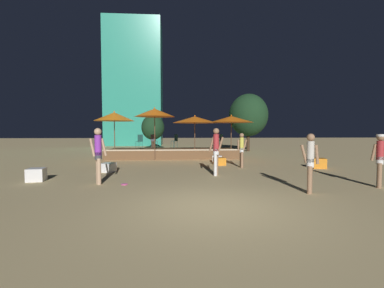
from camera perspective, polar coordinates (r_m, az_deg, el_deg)
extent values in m
plane|color=tan|center=(6.18, 4.84, -13.78)|extent=(120.00, 120.00, 0.00)
cube|color=brown|center=(17.31, -4.36, -2.05)|extent=(8.39, 3.05, 0.56)
cube|color=#CCB793|center=(15.80, -4.42, -1.35)|extent=(8.39, 0.12, 0.08)
cylinder|color=brown|center=(16.17, -16.82, 0.72)|extent=(0.05, 0.05, 2.38)
cone|color=orange|center=(16.18, -16.89, 5.85)|extent=(2.39, 2.39, 0.51)
sphere|color=orange|center=(16.20, -16.91, 6.90)|extent=(0.08, 0.08, 0.08)
cylinder|color=brown|center=(15.98, 0.63, 0.63)|extent=(0.05, 0.05, 2.28)
cone|color=orange|center=(15.99, 0.63, 5.44)|extent=(2.77, 2.77, 0.41)
sphere|color=orange|center=(16.00, 0.63, 6.30)|extent=(0.08, 0.08, 0.08)
cylinder|color=brown|center=(15.66, -8.26, 1.21)|extent=(0.05, 0.05, 2.64)
cone|color=orange|center=(15.69, -8.30, 6.92)|extent=(2.40, 2.40, 0.48)
sphere|color=orange|center=(15.71, -8.31, 7.94)|extent=(0.08, 0.08, 0.08)
cylinder|color=brown|center=(16.14, 8.69, 0.67)|extent=(0.05, 0.05, 2.31)
cone|color=orange|center=(16.14, 8.72, 5.46)|extent=(2.72, 2.72, 0.39)
sphere|color=orange|center=(16.16, 8.73, 6.29)|extent=(0.08, 0.08, 0.08)
cube|color=white|center=(14.59, 5.56, -3.34)|extent=(0.59, 0.59, 0.38)
cube|color=orange|center=(13.68, 26.37, -3.84)|extent=(0.70, 0.70, 0.47)
cube|color=white|center=(10.68, -31.29, -5.84)|extent=(0.63, 0.63, 0.45)
cube|color=white|center=(11.71, -18.14, -4.98)|extent=(0.67, 0.67, 0.39)
cube|color=orange|center=(13.44, 6.11, -3.85)|extent=(0.62, 0.62, 0.39)
cylinder|color=tan|center=(9.23, -20.15, -5.61)|extent=(0.13, 0.13, 0.87)
cylinder|color=tan|center=(9.05, -19.95, -5.77)|extent=(0.13, 0.13, 0.87)
cylinder|color=#3F3F47|center=(9.08, -20.11, -2.48)|extent=(0.22, 0.22, 0.24)
cylinder|color=purple|center=(9.05, -20.15, -0.26)|extent=(0.22, 0.22, 0.67)
cylinder|color=tan|center=(9.03, -21.28, -0.71)|extent=(0.20, 0.15, 0.60)
cylinder|color=tan|center=(9.09, -19.00, -0.65)|extent=(0.21, 0.16, 0.60)
sphere|color=tan|center=(9.04, -20.20, 2.59)|extent=(0.24, 0.24, 0.24)
cylinder|color=white|center=(10.18, 5.21, -4.64)|extent=(0.13, 0.13, 0.88)
cylinder|color=#997051|center=(10.35, 5.51, -4.51)|extent=(0.13, 0.13, 0.88)
cylinder|color=white|center=(10.21, 5.37, -1.69)|extent=(0.23, 0.23, 0.24)
cylinder|color=#B22D33|center=(10.19, 5.38, 0.30)|extent=(0.23, 0.23, 0.67)
cylinder|color=#997051|center=(10.14, 6.38, -0.09)|extent=(0.25, 0.18, 0.60)
cylinder|color=#997051|center=(10.25, 4.40, -0.05)|extent=(0.25, 0.18, 0.60)
sphere|color=#997051|center=(10.18, 5.40, 2.86)|extent=(0.24, 0.24, 0.24)
cylinder|color=#997051|center=(12.72, 10.84, -3.41)|extent=(0.13, 0.13, 0.77)
cylinder|color=#997051|center=(12.57, 11.04, -3.49)|extent=(0.13, 0.13, 0.77)
cylinder|color=white|center=(12.60, 10.96, -1.34)|extent=(0.20, 0.20, 0.24)
cylinder|color=#D8D14C|center=(12.58, 10.97, 0.09)|extent=(0.20, 0.20, 0.59)
cylinder|color=#997051|center=(12.54, 10.25, -0.23)|extent=(0.09, 0.08, 0.53)
cylinder|color=#997051|center=(12.63, 11.68, -0.23)|extent=(0.22, 0.08, 0.53)
sphere|color=#997051|center=(12.57, 10.99, 1.91)|extent=(0.21, 0.21, 0.21)
cylinder|color=#997051|center=(9.92, 36.20, -5.68)|extent=(0.13, 0.13, 0.77)
cylinder|color=white|center=(10.08, 36.12, -5.55)|extent=(0.13, 0.13, 0.77)
cylinder|color=white|center=(9.95, 36.24, -2.95)|extent=(0.20, 0.20, 0.24)
cylinder|color=#B22D33|center=(9.92, 36.30, -1.13)|extent=(0.20, 0.20, 0.59)
cylinder|color=#997051|center=(9.92, 35.34, -1.51)|extent=(0.18, 0.16, 0.53)
sphere|color=#997051|center=(9.91, 36.37, 1.19)|extent=(0.21, 0.21, 0.21)
cylinder|color=white|center=(9.91, 36.38, 1.55)|extent=(0.23, 0.23, 0.07)
cylinder|color=#997051|center=(8.00, 24.67, -7.29)|extent=(0.13, 0.13, 0.79)
cylinder|color=#997051|center=(8.17, 24.73, -7.09)|extent=(0.13, 0.13, 0.79)
cylinder|color=white|center=(8.02, 24.77, -3.86)|extent=(0.20, 0.20, 0.24)
cylinder|color=beige|center=(7.99, 24.82, -1.57)|extent=(0.20, 0.20, 0.60)
cylinder|color=#997051|center=(7.99, 26.00, -2.10)|extent=(0.15, 0.14, 0.54)
cylinder|color=#997051|center=(8.00, 23.63, -2.04)|extent=(0.22, 0.18, 0.54)
sphere|color=#997051|center=(7.97, 24.88, 1.35)|extent=(0.21, 0.21, 0.21)
cylinder|color=#1E4C47|center=(17.19, -11.50, -0.17)|extent=(0.02, 0.02, 0.45)
cylinder|color=#1E4C47|center=(17.04, -12.37, -0.20)|extent=(0.02, 0.02, 0.45)
cylinder|color=#1E4C47|center=(16.93, -10.99, -0.21)|extent=(0.02, 0.02, 0.45)
cylinder|color=#1E4C47|center=(16.78, -11.88, -0.25)|extent=(0.02, 0.02, 0.45)
cylinder|color=#1E4C47|center=(16.97, -11.69, 0.55)|extent=(0.40, 0.40, 0.02)
cube|color=#1E4C47|center=(16.82, -11.42, 1.30)|extent=(0.30, 0.24, 0.45)
cylinder|color=#47474C|center=(17.63, -7.73, -0.06)|extent=(0.02, 0.02, 0.45)
cylinder|color=#47474C|center=(17.75, -8.61, -0.05)|extent=(0.02, 0.02, 0.45)
cylinder|color=#47474C|center=(17.35, -8.14, -0.11)|extent=(0.02, 0.02, 0.45)
cylinder|color=#47474C|center=(17.48, -9.03, -0.09)|extent=(0.02, 0.02, 0.45)
cylinder|color=#47474C|center=(17.54, -8.39, 0.66)|extent=(0.40, 0.40, 0.02)
cube|color=#47474C|center=(17.38, -8.63, 1.38)|extent=(0.35, 0.15, 0.45)
cylinder|color=#1E4C47|center=(17.65, -4.68, -0.04)|extent=(0.02, 0.02, 0.45)
cylinder|color=#1E4C47|center=(17.41, -4.11, -0.08)|extent=(0.02, 0.02, 0.45)
cylinder|color=#1E4C47|center=(17.83, -3.89, -0.01)|extent=(0.02, 0.02, 0.45)
cylinder|color=#1E4C47|center=(17.58, -3.32, -0.05)|extent=(0.02, 0.02, 0.45)
cylinder|color=#1E4C47|center=(17.61, -4.00, 0.69)|extent=(0.40, 0.40, 0.02)
cube|color=#1E4C47|center=(17.70, -3.56, 1.43)|extent=(0.24, 0.31, 0.45)
cylinder|color=#1E4C47|center=(18.22, 5.39, 0.05)|extent=(0.02, 0.02, 0.45)
cylinder|color=#1E4C47|center=(17.97, 5.94, 0.01)|extent=(0.02, 0.02, 0.45)
cylinder|color=#1E4C47|center=(18.39, 6.16, 0.07)|extent=(0.02, 0.02, 0.45)
cylinder|color=#1E4C47|center=(18.15, 6.71, 0.03)|extent=(0.02, 0.02, 0.45)
cylinder|color=#1E4C47|center=(18.17, 6.05, 0.75)|extent=(0.40, 0.40, 0.02)
cube|color=#1E4C47|center=(18.26, 6.49, 1.46)|extent=(0.18, 0.34, 0.45)
cylinder|color=#E54C99|center=(8.84, -14.80, -8.64)|extent=(0.23, 0.23, 0.03)
cylinder|color=#3D2B1C|center=(22.96, 12.36, 0.47)|extent=(0.28, 0.28, 1.65)
ellipsoid|color=#19381E|center=(22.98, 12.42, 6.29)|extent=(3.35, 3.35, 3.68)
cylinder|color=#3D2B1C|center=(24.14, -8.66, 0.04)|extent=(0.28, 0.28, 1.16)
ellipsoid|color=#19381E|center=(24.12, -8.69, 3.67)|extent=(2.11, 2.11, 2.32)
cube|color=teal|center=(33.75, -12.65, 12.79)|extent=(6.75, 4.74, 15.21)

